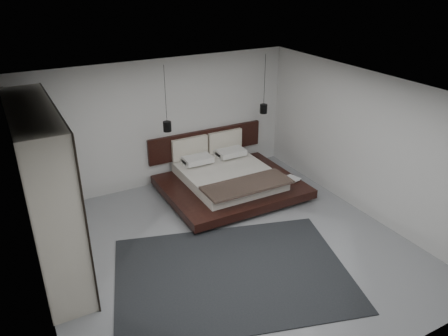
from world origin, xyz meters
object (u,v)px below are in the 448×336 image
bed (228,179)px  wardrobe (46,193)px  pendant_left (167,126)px  lattice_screen (19,164)px  pendant_right (264,109)px  rug (232,274)px

bed → wardrobe: 4.01m
pendant_left → lattice_screen: bearing=178.1°
pendant_left → pendant_right: size_ratio=1.02×
lattice_screen → pendant_right: pendant_right is taller
lattice_screen → pendant_left: size_ratio=1.93×
bed → pendant_left: (-1.16, 0.45, 1.27)m
rug → bed: bearing=62.5°
pendant_left → rug: bearing=-93.0°
rug → lattice_screen: bearing=130.8°
pendant_left → wardrobe: (-2.57, -1.43, -0.20)m
wardrobe → rug: size_ratio=0.75×
lattice_screen → wardrobe: 1.55m
wardrobe → bed: bearing=14.7°
bed → wardrobe: bearing=-165.3°
lattice_screen → bed: lattice_screen is taller
lattice_screen → pendant_left: bearing=-1.9°
pendant_left → wardrobe: size_ratio=0.48×
pendant_left → rug: pendant_left is taller
bed → pendant_left: 1.78m
pendant_left → wardrobe: bearing=-150.9°
lattice_screen → bed: 4.15m
bed → rug: size_ratio=0.76×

